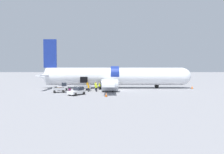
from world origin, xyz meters
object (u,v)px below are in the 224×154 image
Objects in this scene: baggage_tug_lead at (63,87)px; suitcase_on_tarmac_upright at (70,90)px; ground_crew_driver at (88,85)px; baggage_cart_queued at (60,90)px; ground_crew_supervisor at (100,86)px; baggage_cart_loading at (84,88)px; ground_crew_loader_a at (97,87)px; baggage_tug_mid at (78,91)px; ground_crew_loader_b at (89,88)px; airplane at (114,77)px; ground_crew_helper at (96,86)px.

baggage_tug_lead is 3.69× the size of suitcase_on_tarmac_upright.
baggage_tug_lead is 5.53m from ground_crew_driver.
ground_crew_supervisor is at bearing 33.60° from baggage_cart_queued.
baggage_cart_loading is 2.61× the size of ground_crew_loader_a.
ground_crew_supervisor reaches higher than suitcase_on_tarmac_upright.
baggage_tug_lead is 1.66× the size of ground_crew_supervisor.
ground_crew_supervisor is (3.36, 8.78, 0.19)m from baggage_tug_mid.
suitcase_on_tarmac_upright is (-3.11, -4.47, -0.61)m from ground_crew_driver.
baggage_cart_loading is 3.71m from ground_crew_supervisor.
ground_crew_loader_a is 1.02× the size of ground_crew_loader_b.
baggage_tug_lead is at bearing -156.69° from ground_crew_driver.
ground_crew_loader_a is at bearing -115.50° from airplane.
airplane is at bearing 23.32° from baggage_tug_lead.
airplane reaches higher than baggage_tug_mid.
baggage_cart_loading is 2.45× the size of ground_crew_driver.
ground_crew_helper is at bearing 29.97° from baggage_cart_queued.
ground_crew_loader_b is (5.53, 1.07, 0.31)m from baggage_cart_queued.
ground_crew_loader_a is at bearing -2.01° from suitcase_on_tarmac_upright.
baggage_tug_mid is 6.05m from ground_crew_loader_a.
baggage_tug_lead is at bearing -172.37° from ground_crew_supervisor.
airplane is 5.08m from ground_crew_supervisor.
airplane reaches higher than ground_crew_supervisor.
baggage_tug_mid is at bearing -42.73° from baggage_cart_queued.
airplane is 19.95× the size of ground_crew_helper.
ground_crew_supervisor is at bearing 63.44° from ground_crew_loader_b.
ground_crew_loader_b is (-1.55, -0.39, -0.01)m from ground_crew_loader_a.
ground_crew_helper is 5.60m from suitcase_on_tarmac_upright.
airplane is at bearing 62.83° from baggage_tug_mid.
baggage_cart_loading is 2.69m from ground_crew_driver.
suitcase_on_tarmac_upright is (-5.43, 0.19, -0.56)m from ground_crew_loader_a.
baggage_tug_lead reaches higher than ground_crew_loader_a.
ground_crew_supervisor is at bearing 22.77° from baggage_cart_loading.
baggage_tug_lead is 0.73× the size of baggage_tug_mid.
baggage_cart_loading is at bearing -5.00° from baggage_tug_lead.
baggage_tug_mid is 2.19× the size of ground_crew_loader_b.
ground_crew_driver is (-2.32, 4.66, 0.05)m from ground_crew_loader_a.
ground_crew_supervisor is 1.32m from ground_crew_helper.
ground_crew_driver is at bearing 131.72° from ground_crew_helper.
ground_crew_loader_a is (7.40, -2.47, 0.19)m from baggage_tug_lead.
baggage_tug_lead is at bearing 153.96° from ground_crew_loader_b.
baggage_cart_queued is 1.99× the size of ground_crew_driver.
airplane is at bearing 64.50° from ground_crew_loader_a.
ground_crew_loader_b is at bearing -165.89° from ground_crew_loader_a.
ground_crew_loader_a is 1.60m from ground_crew_loader_b.
ground_crew_loader_a is at bearing 60.65° from baggage_tug_mid.
ground_crew_loader_a is 2.46m from ground_crew_helper.
ground_crew_helper reaches higher than baggage_tug_mid.
ground_crew_loader_b is (1.46, -2.47, 0.32)m from baggage_cart_loading.
baggage_cart_queued is at bearing -135.07° from suitcase_on_tarmac_upright.
baggage_cart_loading is 3.09m from suitcase_on_tarmac_upright.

